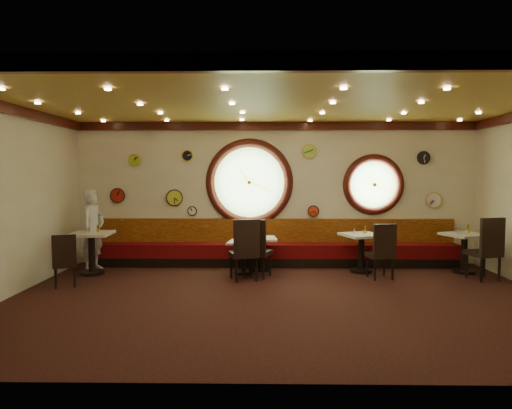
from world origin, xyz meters
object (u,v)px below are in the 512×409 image
Objects in this scene: condiment_b_bottle at (249,236)px; table_b at (243,253)px; table_d at (361,248)px; condiment_e_pepper at (467,232)px; condiment_b_salt at (242,238)px; waiter at (93,230)px; table_e at (464,248)px; condiment_e_bottle at (469,229)px; chair_d at (382,248)px; condiment_c_salt at (255,235)px; chair_b at (245,246)px; table_c at (261,250)px; condiment_d_bottle at (366,230)px; chair_a at (65,257)px; table_a at (92,248)px; chair_c at (256,244)px; condiment_a_bottle at (98,229)px; condiment_d_salt at (354,231)px; condiment_e_salt at (457,230)px; condiment_d_pepper at (363,232)px; condiment_b_pepper at (244,239)px; condiment_c_bottle at (264,233)px; condiment_a_salt at (88,230)px; condiment_a_pepper at (89,230)px; condiment_c_pepper at (263,235)px; chair_e at (488,245)px.

table_b is at bearing -148.10° from condiment_b_bottle.
condiment_e_pepper is at bearing -2.72° from table_d.
condiment_b_salt is 0.06× the size of waiter.
table_e is 0.43m from condiment_e_bottle.
condiment_c_salt is (-2.47, 0.77, 0.13)m from chair_d.
condiment_c_salt is 0.50× the size of condiment_b_bottle.
table_c is at bearing 54.30° from chair_b.
table_b is at bearing -128.24° from condiment_c_salt.
chair_a is at bearing -166.04° from condiment_d_bottle.
table_a is 3.09m from table_b.
chair_d is at bearing -163.59° from condiment_e_pepper.
condiment_d_bottle reaches higher than condiment_c_salt.
condiment_a_bottle is (-3.22, 0.30, 0.27)m from chair_c.
condiment_e_salt is at bearing -1.17° from condiment_d_salt.
condiment_d_pepper is at bearing -76.91° from waiter.
table_c is 7.75× the size of condiment_e_pepper.
chair_a is at bearing -166.53° from condiment_d_pepper.
chair_d reaches higher than condiment_b_pepper.
waiter is (-3.55, -0.02, 0.42)m from table_c.
condiment_d_pepper is at bearing 2.51° from condiment_b_bottle.
condiment_d_bottle is (2.12, -0.11, 0.10)m from condiment_c_bottle.
condiment_a_salt reaches higher than condiment_c_bottle.
table_d is at bearing 0.62° from chair_b.
condiment_b_salt is at bearing -161.78° from condiment_b_bottle.
condiment_a_pepper is 1.18× the size of condiment_e_pepper.
chair_c is 4.24× the size of condiment_e_bottle.
chair_c is at bearing -173.80° from condiment_e_pepper.
condiment_d_bottle is at bearing 47.75° from condiment_d_pepper.
waiter is at bearing 162.04° from chair_d.
condiment_c_salt is at bearing 51.76° from table_b.
condiment_b_pepper is 2.54m from condiment_d_bottle.
chair_a is 6.58× the size of condiment_e_pepper.
table_b is 4.59m from condiment_e_pepper.
condiment_c_bottle reaches higher than table_d.
condiment_e_pepper reaches higher than condiment_b_pepper.
condiment_d_salt is (-0.40, 0.76, 0.23)m from chair_d.
table_c is 0.35m from condiment_c_bottle.
condiment_a_bottle is at bearing -174.16° from condiment_c_pepper.
table_a is 0.41m from condiment_a_bottle.
condiment_d_salt is (5.47, 0.39, -0.06)m from condiment_a_salt.
table_a is 7.66m from condiment_e_pepper.
condiment_d_salt is 0.54× the size of condiment_b_bottle.
table_e is 0.74m from chair_e.
condiment_e_salt is (4.05, -0.01, 0.12)m from condiment_c_pepper.
table_b is 0.40× the size of waiter.
table_e is at bearing 1.87° from condiment_a_salt.
condiment_d_bottle is (-0.17, 0.71, 0.26)m from chair_d.
table_d is 5.49× the size of condiment_e_bottle.
condiment_b_salt is 0.55m from condiment_c_bottle.
condiment_b_bottle is 4.58m from condiment_e_bottle.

